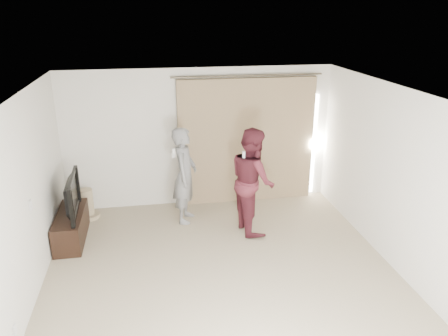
{
  "coord_description": "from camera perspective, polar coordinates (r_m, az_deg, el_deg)",
  "views": [
    {
      "loc": [
        -0.9,
        -5.08,
        3.6
      ],
      "look_at": [
        0.2,
        1.2,
        1.25
      ],
      "focal_mm": 35.0,
      "sensor_mm": 36.0,
      "label": 1
    }
  ],
  "objects": [
    {
      "name": "person_woman",
      "position": [
        7.27,
        3.74,
        -1.61
      ],
      "size": [
        0.79,
        0.95,
        1.79
      ],
      "color": "#551D27",
      "rests_on": "ground"
    },
    {
      "name": "person_man",
      "position": [
        7.61,
        -5.15,
        -0.95
      ],
      "size": [
        0.57,
        0.71,
        1.71
      ],
      "color": "gray",
      "rests_on": "ground"
    },
    {
      "name": "scratching_post",
      "position": [
        8.29,
        -17.41,
        -4.78
      ],
      "size": [
        0.41,
        0.41,
        0.55
      ],
      "color": "tan",
      "rests_on": "ground"
    },
    {
      "name": "wall_back",
      "position": [
        8.21,
        -3.26,
        3.96
      ],
      "size": [
        5.0,
        0.04,
        2.6
      ],
      "primitive_type": "cube",
      "color": "white",
      "rests_on": "ground"
    },
    {
      "name": "wall_left",
      "position": [
        5.8,
        -25.11,
        -5.15
      ],
      "size": [
        0.04,
        5.5,
        2.6
      ],
      "color": "white",
      "rests_on": "ground"
    },
    {
      "name": "curtain",
      "position": [
        8.32,
        3.08,
        3.5
      ],
      "size": [
        2.8,
        0.11,
        2.46
      ],
      "color": "tan",
      "rests_on": "ground"
    },
    {
      "name": "tv",
      "position": [
        7.39,
        -19.81,
        -3.44
      ],
      "size": [
        0.19,
        1.1,
        0.63
      ],
      "primitive_type": "imported",
      "rotation": [
        0.0,
        0.0,
        1.61
      ],
      "color": "black",
      "rests_on": "tv_console"
    },
    {
      "name": "tv_console",
      "position": [
        7.61,
        -19.32,
        -7.23
      ],
      "size": [
        0.42,
        1.22,
        0.47
      ],
      "primitive_type": "cube",
      "color": "black",
      "rests_on": "ground"
    },
    {
      "name": "floor",
      "position": [
        6.29,
        0.1,
        -14.64
      ],
      "size": [
        5.5,
        5.5,
        0.0
      ],
      "primitive_type": "plane",
      "color": "tan",
      "rests_on": "ground"
    },
    {
      "name": "ceiling",
      "position": [
        5.26,
        0.12,
        9.29
      ],
      "size": [
        5.0,
        5.5,
        0.01
      ],
      "primitive_type": "cube",
      "color": "silver",
      "rests_on": "wall_back"
    }
  ]
}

